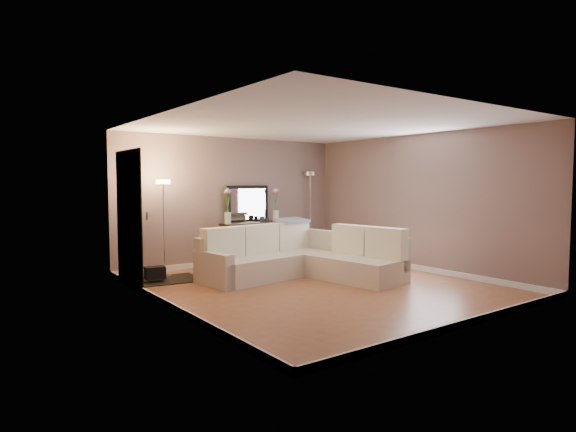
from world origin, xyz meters
TOP-DOWN VIEW (x-y plane):
  - floor at (0.00, 0.00)m, footprint 5.00×5.50m
  - ceiling at (0.00, 0.00)m, footprint 5.00×5.50m
  - wall_back at (0.00, 2.76)m, footprint 5.00×0.02m
  - wall_front at (0.00, -2.76)m, footprint 5.00×0.02m
  - wall_left at (-2.51, 0.00)m, footprint 0.02×5.50m
  - wall_right at (2.51, 0.00)m, footprint 0.02×5.50m
  - baseboard_back at (0.00, 2.73)m, footprint 5.00×0.03m
  - baseboard_front at (0.00, -2.73)m, footprint 5.00×0.03m
  - baseboard_left at (-2.48, 0.00)m, footprint 0.03×5.50m
  - baseboard_right at (2.48, 0.00)m, footprint 0.03×5.50m
  - doorway at (-2.48, 1.70)m, footprint 0.02×1.20m
  - switch_plate at (-2.48, 0.85)m, footprint 0.02×0.08m
  - sectional_sofa at (0.22, 0.78)m, footprint 2.95×2.62m
  - throw_blanket at (0.60, 1.49)m, footprint 0.72×0.50m
  - console_table at (0.22, 2.47)m, footprint 1.41×0.42m
  - leaning_mirror at (0.31, 2.66)m, footprint 0.99×0.08m
  - table_decor at (0.31, 2.44)m, footprint 0.59×0.14m
  - flower_vase_left at (-0.28, 2.46)m, footprint 0.16×0.13m
  - flower_vase_right at (0.90, 2.49)m, footprint 0.16×0.13m
  - floor_lamp_lit at (-1.70, 2.22)m, footprint 0.27×0.27m
  - floor_lamp_unlit at (1.91, 2.58)m, footprint 0.31×0.31m
  - charcoal_rug at (-1.82, 1.90)m, footprint 1.21×0.96m
  - black_bag at (-2.03, 1.82)m, footprint 0.34×0.26m

SIDE VIEW (x-z plane):
  - floor at x=0.00m, z-range -0.01..0.00m
  - charcoal_rug at x=-1.82m, z-range 0.00..0.02m
  - baseboard_back at x=0.00m, z-range 0.00..0.10m
  - baseboard_front at x=0.00m, z-range 0.00..0.10m
  - baseboard_left at x=-2.48m, z-range 0.00..0.10m
  - baseboard_right at x=2.48m, z-range 0.00..0.10m
  - black_bag at x=-2.03m, z-range 0.07..0.27m
  - sectional_sofa at x=0.22m, z-range -0.12..0.80m
  - console_table at x=0.22m, z-range 0.06..0.92m
  - table_decor at x=0.31m, z-range 0.80..0.94m
  - throw_blanket at x=0.60m, z-range 0.91..1.00m
  - doorway at x=-2.48m, z-range 0.00..2.20m
  - flower_vase_left at x=-0.28m, z-range 0.78..1.52m
  - flower_vase_right at x=0.90m, z-range 0.78..1.52m
  - switch_plate at x=-2.48m, z-range 1.14..1.26m
  - floor_lamp_lit at x=-1.70m, z-range 0.36..2.09m
  - leaning_mirror at x=0.31m, z-range 0.85..1.62m
  - wall_back at x=0.00m, z-range 0.00..2.60m
  - wall_front at x=0.00m, z-range 0.00..2.60m
  - wall_left at x=-2.51m, z-range 0.00..2.60m
  - wall_right at x=2.51m, z-range 0.00..2.60m
  - floor_lamp_unlit at x=1.91m, z-range 0.40..2.32m
  - ceiling at x=0.00m, z-range 2.60..2.61m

